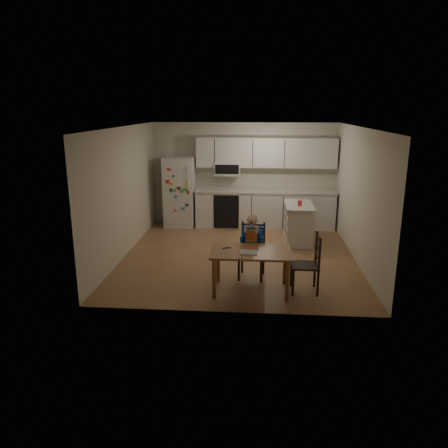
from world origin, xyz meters
The scene contains 10 objects.
room centered at (0.00, 0.48, 1.25)m, with size 4.52×5.01×2.51m.
refrigerator centered at (-1.55, 2.15, 0.85)m, with size 0.72×0.70×1.70m, color silver.
kitchen_run centered at (0.50, 2.24, 0.88)m, with size 3.37×0.62×2.15m.
kitchen_island centered at (1.25, 1.02, 0.42)m, with size 0.59×1.13×0.83m.
red_cup centered at (1.24, 0.91, 0.89)m, with size 0.09×0.09×0.11m, color red.
dining_table centered at (0.27, -1.71, 0.58)m, with size 1.26×0.81×0.67m.
napkin centered at (0.22, -1.80, 0.68)m, with size 0.27×0.23×0.01m, color silver.
toddler_spoon centered at (-0.14, -1.62, 0.68)m, with size 0.02×0.02×0.12m, color blue.
chair_booster centered at (0.27, -1.09, 0.67)m, with size 0.46×0.46×1.11m.
chair_side centered at (1.21, -1.66, 0.54)m, with size 0.42×0.42×0.95m.
Camera 1 is at (0.35, -8.23, 2.86)m, focal length 35.00 mm.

